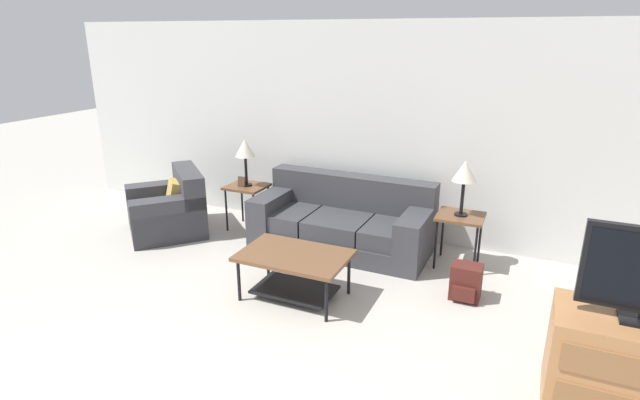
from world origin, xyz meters
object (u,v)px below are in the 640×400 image
(side_table_left, at_px, (247,191))
(table_lamp_left, at_px, (245,149))
(backpack, at_px, (466,282))
(side_table_right, at_px, (460,221))
(armchair, at_px, (169,210))
(coffee_table, at_px, (294,265))
(couch, at_px, (343,223))
(tv_console, at_px, (632,369))
(table_lamp_right, at_px, (465,173))

(side_table_left, bearing_deg, table_lamp_left, 0.00)
(side_table_left, height_order, backpack, side_table_left)
(side_table_right, relative_size, table_lamp_left, 0.98)
(armchair, xyz_separation_m, coffee_table, (2.24, -0.86, 0.05))
(couch, relative_size, table_lamp_left, 3.47)
(tv_console, bearing_deg, coffee_table, 169.72)
(couch, relative_size, side_table_right, 3.54)
(couch, xyz_separation_m, side_table_left, (-1.35, 0.04, 0.23))
(couch, height_order, side_table_right, couch)
(coffee_table, bearing_deg, armchair, 158.98)
(armchair, height_order, table_lamp_right, table_lamp_right)
(couch, height_order, side_table_left, couch)
(couch, xyz_separation_m, backpack, (1.55, -0.68, -0.12))
(side_table_right, bearing_deg, side_table_left, 180.00)
(side_table_right, bearing_deg, tv_console, -52.55)
(tv_console, bearing_deg, side_table_right, 127.45)
(couch, distance_m, tv_console, 3.32)
(coffee_table, height_order, table_lamp_right, table_lamp_right)
(table_lamp_right, distance_m, backpack, 1.16)
(couch, distance_m, backpack, 1.69)
(coffee_table, bearing_deg, couch, 91.25)
(side_table_left, xyz_separation_m, table_lamp_left, (0.00, 0.00, 0.54))
(couch, height_order, backpack, couch)
(side_table_right, distance_m, tv_console, 2.35)
(table_lamp_right, bearing_deg, coffee_table, -133.99)
(table_lamp_left, bearing_deg, coffee_table, -44.75)
(side_table_left, xyz_separation_m, backpack, (2.89, -0.72, -0.35))
(tv_console, bearing_deg, couch, 146.62)
(coffee_table, bearing_deg, table_lamp_right, 46.01)
(armchair, xyz_separation_m, table_lamp_right, (3.56, 0.50, 0.77))
(table_lamp_right, height_order, backpack, table_lamp_right)
(couch, height_order, table_lamp_right, table_lamp_right)
(backpack, bearing_deg, couch, 156.25)
(coffee_table, relative_size, table_lamp_left, 1.71)
(armchair, height_order, side_table_left, armchair)
(couch, relative_size, table_lamp_right, 3.47)
(armchair, xyz_separation_m, table_lamp_left, (0.86, 0.50, 0.77))
(table_lamp_right, bearing_deg, armchair, -171.96)
(side_table_right, bearing_deg, table_lamp_left, 180.00)
(table_lamp_right, distance_m, tv_console, 2.45)
(table_lamp_right, bearing_deg, side_table_right, 0.00)
(coffee_table, relative_size, side_table_right, 1.75)
(couch, relative_size, armchair, 1.58)
(side_table_left, bearing_deg, tv_console, -24.32)
(side_table_right, xyz_separation_m, backpack, (0.20, -0.72, -0.35))
(backpack, bearing_deg, side_table_right, 105.71)
(coffee_table, bearing_deg, table_lamp_left, 135.25)
(couch, distance_m, table_lamp_right, 1.55)
(table_lamp_right, height_order, tv_console, table_lamp_right)
(armchair, relative_size, backpack, 3.75)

